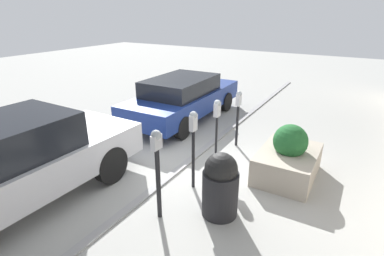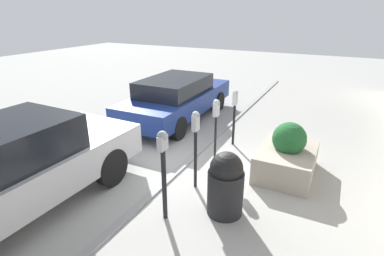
{
  "view_description": "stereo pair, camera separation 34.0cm",
  "coord_description": "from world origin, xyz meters",
  "px_view_note": "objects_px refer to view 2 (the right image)",
  "views": [
    {
      "loc": [
        -4.91,
        -3.03,
        3.21
      ],
      "look_at": [
        0.0,
        -0.15,
        0.96
      ],
      "focal_mm": 28.0,
      "sensor_mm": 36.0,
      "label": 1
    },
    {
      "loc": [
        -5.07,
        -2.73,
        3.21
      ],
      "look_at": [
        0.0,
        -0.15,
        0.96
      ],
      "focal_mm": 28.0,
      "sensor_mm": 36.0,
      "label": 2
    }
  ],
  "objects_px": {
    "parking_meter_second": "(196,136)",
    "parked_car_middle": "(177,97)",
    "parking_meter_fourth": "(235,108)",
    "parking_meter_middle": "(216,116)",
    "trash_bin": "(226,184)",
    "parking_meter_nearest": "(163,162)",
    "planter_box": "(287,156)",
    "parked_car_front": "(5,171)"
  },
  "relations": [
    {
      "from": "parking_meter_second",
      "to": "parked_car_middle",
      "type": "xyz_separation_m",
      "value": [
        3.23,
        2.24,
        -0.37
      ]
    },
    {
      "from": "parking_meter_fourth",
      "to": "parking_meter_second",
      "type": "bearing_deg",
      "value": -179.31
    },
    {
      "from": "parking_meter_second",
      "to": "parking_meter_middle",
      "type": "xyz_separation_m",
      "value": [
        1.09,
        0.05,
        0.04
      ]
    },
    {
      "from": "parked_car_middle",
      "to": "trash_bin",
      "type": "distance_m",
      "value": 4.79
    },
    {
      "from": "parking_meter_nearest",
      "to": "parking_meter_fourth",
      "type": "bearing_deg",
      "value": -0.08
    },
    {
      "from": "parked_car_middle",
      "to": "trash_bin",
      "type": "relative_size",
      "value": 4.03
    },
    {
      "from": "parking_meter_fourth",
      "to": "parked_car_middle",
      "type": "xyz_separation_m",
      "value": [
        1.02,
        2.21,
        -0.26
      ]
    },
    {
      "from": "planter_box",
      "to": "trash_bin",
      "type": "xyz_separation_m",
      "value": [
        -1.8,
        0.67,
        0.14
      ]
    },
    {
      "from": "parked_car_middle",
      "to": "planter_box",
      "type": "bearing_deg",
      "value": -117.86
    },
    {
      "from": "parking_meter_middle",
      "to": "parked_car_front",
      "type": "xyz_separation_m",
      "value": [
        -3.24,
        2.22,
        -0.27
      ]
    },
    {
      "from": "parking_meter_nearest",
      "to": "trash_bin",
      "type": "xyz_separation_m",
      "value": [
        0.57,
        -0.82,
        -0.49
      ]
    },
    {
      "from": "parking_meter_nearest",
      "to": "parked_car_front",
      "type": "height_order",
      "value": "parked_car_front"
    },
    {
      "from": "planter_box",
      "to": "trash_bin",
      "type": "distance_m",
      "value": 1.93
    },
    {
      "from": "parking_meter_nearest",
      "to": "parking_meter_second",
      "type": "relative_size",
      "value": 1.0
    },
    {
      "from": "parking_meter_second",
      "to": "parked_car_front",
      "type": "distance_m",
      "value": 3.14
    },
    {
      "from": "planter_box",
      "to": "parked_car_middle",
      "type": "xyz_separation_m",
      "value": [
        1.91,
        3.69,
        0.3
      ]
    },
    {
      "from": "parked_car_middle",
      "to": "parking_meter_second",
      "type": "bearing_deg",
      "value": -145.83
    },
    {
      "from": "parking_meter_second",
      "to": "parking_meter_fourth",
      "type": "bearing_deg",
      "value": 0.69
    },
    {
      "from": "parking_meter_fourth",
      "to": "planter_box",
      "type": "height_order",
      "value": "parking_meter_fourth"
    },
    {
      "from": "planter_box",
      "to": "parked_car_front",
      "type": "relative_size",
      "value": 0.33
    },
    {
      "from": "parking_meter_middle",
      "to": "parked_car_middle",
      "type": "bearing_deg",
      "value": 45.54
    },
    {
      "from": "planter_box",
      "to": "parked_car_front",
      "type": "bearing_deg",
      "value": 132.87
    },
    {
      "from": "parking_meter_nearest",
      "to": "parked_car_middle",
      "type": "xyz_separation_m",
      "value": [
        4.29,
        2.2,
        -0.33
      ]
    },
    {
      "from": "parking_meter_nearest",
      "to": "parking_meter_fourth",
      "type": "height_order",
      "value": "parking_meter_nearest"
    },
    {
      "from": "parking_meter_middle",
      "to": "parking_meter_fourth",
      "type": "xyz_separation_m",
      "value": [
        1.12,
        -0.03,
        -0.14
      ]
    },
    {
      "from": "parking_meter_nearest",
      "to": "planter_box",
      "type": "relative_size",
      "value": 1.0
    },
    {
      "from": "planter_box",
      "to": "parked_car_front",
      "type": "distance_m",
      "value": 5.12
    },
    {
      "from": "planter_box",
      "to": "parking_meter_middle",
      "type": "bearing_deg",
      "value": 98.61
    },
    {
      "from": "parked_car_middle",
      "to": "parking_meter_fourth",
      "type": "bearing_deg",
      "value": -115.18
    },
    {
      "from": "parking_meter_fourth",
      "to": "parked_car_middle",
      "type": "distance_m",
      "value": 2.44
    },
    {
      "from": "parking_meter_middle",
      "to": "planter_box",
      "type": "xyz_separation_m",
      "value": [
        0.23,
        -1.51,
        -0.71
      ]
    },
    {
      "from": "parking_meter_second",
      "to": "parking_meter_middle",
      "type": "relative_size",
      "value": 1.05
    },
    {
      "from": "planter_box",
      "to": "parked_car_middle",
      "type": "bearing_deg",
      "value": 62.63
    },
    {
      "from": "parking_meter_middle",
      "to": "parked_car_middle",
      "type": "distance_m",
      "value": 3.08
    },
    {
      "from": "parking_meter_fourth",
      "to": "parking_meter_nearest",
      "type": "bearing_deg",
      "value": 179.92
    },
    {
      "from": "parking_meter_second",
      "to": "planter_box",
      "type": "height_order",
      "value": "parking_meter_second"
    },
    {
      "from": "parking_meter_middle",
      "to": "parked_car_front",
      "type": "bearing_deg",
      "value": 145.52
    },
    {
      "from": "parking_meter_second",
      "to": "parked_car_front",
      "type": "height_order",
      "value": "parked_car_front"
    },
    {
      "from": "parking_meter_fourth",
      "to": "parked_car_front",
      "type": "xyz_separation_m",
      "value": [
        -4.36,
        2.25,
        -0.13
      ]
    },
    {
      "from": "parking_meter_nearest",
      "to": "trash_bin",
      "type": "height_order",
      "value": "parking_meter_nearest"
    },
    {
      "from": "parking_meter_nearest",
      "to": "parking_meter_second",
      "type": "xyz_separation_m",
      "value": [
        1.05,
        -0.03,
        0.04
      ]
    },
    {
      "from": "parking_meter_middle",
      "to": "trash_bin",
      "type": "xyz_separation_m",
      "value": [
        -1.57,
        -0.85,
        -0.56
      ]
    }
  ]
}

